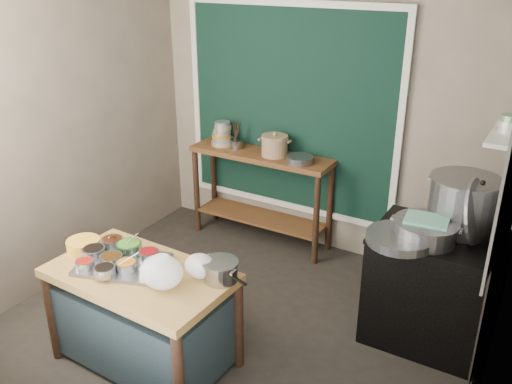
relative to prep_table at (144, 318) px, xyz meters
The scene contains 28 objects.
floor 0.91m from the prep_table, 66.19° to the left, with size 3.50×3.00×0.02m, color black.
back_wall 2.50m from the prep_table, 81.67° to the left, with size 3.50×0.02×2.80m, color gray.
left_wall 1.91m from the prep_table, 152.31° to the left, with size 0.02×3.00×2.80m, color gray.
right_wall 2.45m from the prep_table, 19.73° to the left, with size 0.02×3.00×2.80m, color gray.
curtain_panel 2.42m from the prep_table, 90.49° to the left, with size 2.10×0.02×1.90m, color black.
curtain_frame 2.42m from the prep_table, 90.49° to the left, with size 2.22×0.03×2.02m, color beige, non-canonical shape.
soot_patch 2.52m from the prep_table, 34.06° to the left, with size 0.01×1.30×1.30m, color black.
wall_shelf 2.81m from the prep_table, 39.21° to the left, with size 0.22×0.70×0.03m, color beige.
prep_table is the anchor object (origin of this frame).
back_counter 2.04m from the prep_table, 96.16° to the left, with size 1.45×0.40×0.95m, color brown.
stove_block 2.13m from the prep_table, 37.72° to the left, with size 0.90×0.68×0.85m, color black.
stove_top 2.18m from the prep_table, 37.72° to the left, with size 0.92×0.69×0.03m, color black.
condiment_tray 0.42m from the prep_table, behind, with size 0.58×0.41×0.03m, color gray.
condiment_bowls 0.47m from the prep_table, behind, with size 0.63×0.47×0.07m.
yellow_basin 0.68m from the prep_table, behind, with size 0.24×0.24×0.09m, color gold.
saucepan 0.72m from the prep_table, 20.65° to the left, with size 0.25×0.25×0.14m, color gray, non-canonical shape.
plastic_bag_a 0.55m from the prep_table, 13.48° to the right, with size 0.29×0.25×0.22m, color white.
plastic_bag_b 0.62m from the prep_table, 22.00° to the left, with size 0.22×0.18×0.16m, color white.
bowl_stack 2.26m from the prep_table, 108.39° to the left, with size 0.22×0.22×0.24m.
utensil_cup 2.18m from the prep_table, 103.93° to the left, with size 0.14×0.14×0.08m, color gray.
ceramic_crock 2.13m from the prep_table, 91.91° to the left, with size 0.27×0.27×0.18m, color #987A53, non-canonical shape.
wide_bowl 2.07m from the prep_table, 83.37° to the left, with size 0.25×0.25×0.06m, color gray.
stock_pot 2.40m from the prep_table, 39.89° to the left, with size 0.51×0.51×0.40m, color gray, non-canonical shape.
pot_lid 2.40m from the prep_table, 35.12° to the left, with size 0.46×0.46×0.02m, color gray.
steamer 2.06m from the prep_table, 36.32° to the left, with size 0.46×0.46×0.15m, color gray, non-canonical shape.
green_cloth 2.08m from the prep_table, 36.32° to the left, with size 0.29×0.22×0.02m, color #61A88A.
shallow_pan 1.87m from the prep_table, 35.99° to the left, with size 0.47×0.47×0.06m, color gray.
shelf_bowl_stack 2.82m from the prep_table, 38.62° to the left, with size 0.15×0.15×0.12m.
Camera 1 is at (1.93, -3.06, 2.69)m, focal length 38.00 mm.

